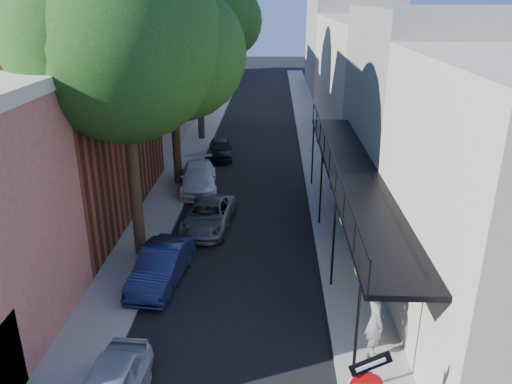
# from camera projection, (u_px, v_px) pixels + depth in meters

# --- Properties ---
(road_surface) EXTENTS (6.00, 64.00, 0.01)m
(road_surface) POSITION_uv_depth(u_px,v_px,m) (257.00, 129.00, 37.81)
(road_surface) COLOR black
(road_surface) RESTS_ON ground
(sidewalk_left) EXTENTS (2.00, 64.00, 0.12)m
(sidewalk_left) POSITION_uv_depth(u_px,v_px,m) (205.00, 128.00, 37.93)
(sidewalk_left) COLOR gray
(sidewalk_left) RESTS_ON ground
(sidewalk_right) EXTENTS (2.00, 64.00, 0.12)m
(sidewalk_right) POSITION_uv_depth(u_px,v_px,m) (310.00, 129.00, 37.66)
(sidewalk_right) COLOR gray
(sidewalk_right) RESTS_ON ground
(buildings_left) EXTENTS (10.10, 59.10, 12.00)m
(buildings_left) POSITION_uv_depth(u_px,v_px,m) (125.00, 64.00, 35.18)
(buildings_left) COLOR #D2776B
(buildings_left) RESTS_ON ground
(buildings_right) EXTENTS (9.80, 55.00, 10.00)m
(buildings_right) POSITION_uv_depth(u_px,v_px,m) (383.00, 72.00, 35.42)
(buildings_right) COLOR beige
(buildings_right) RESTS_ON ground
(oak_near) EXTENTS (7.48, 6.80, 11.42)m
(oak_near) POSITION_uv_depth(u_px,v_px,m) (137.00, 44.00, 16.68)
(oak_near) COLOR #352415
(oak_near) RESTS_ON ground
(oak_mid) EXTENTS (6.60, 6.00, 10.20)m
(oak_mid) POSITION_uv_depth(u_px,v_px,m) (179.00, 47.00, 24.40)
(oak_mid) COLOR #352415
(oak_mid) RESTS_ON ground
(oak_far) EXTENTS (7.70, 7.00, 11.90)m
(oak_far) POSITION_uv_depth(u_px,v_px,m) (204.00, 15.00, 32.37)
(oak_far) COLOR #352415
(oak_far) RESTS_ON ground
(parked_car_b) EXTENTS (1.84, 4.08, 1.30)m
(parked_car_b) POSITION_uv_depth(u_px,v_px,m) (162.00, 266.00, 17.30)
(parked_car_b) COLOR #161E45
(parked_car_b) RESTS_ON ground
(parked_car_c) EXTENTS (2.29, 4.32, 1.16)m
(parked_car_c) POSITION_uv_depth(u_px,v_px,m) (208.00, 216.00, 21.46)
(parked_car_c) COLOR #5B5E62
(parked_car_c) RESTS_ON ground
(parked_car_d) EXTENTS (2.40, 4.67, 1.29)m
(parked_car_d) POSITION_uv_depth(u_px,v_px,m) (198.00, 178.00, 25.77)
(parked_car_d) COLOR white
(parked_car_d) RESTS_ON ground
(parked_car_e) EXTENTS (1.79, 3.60, 1.18)m
(parked_car_e) POSITION_uv_depth(u_px,v_px,m) (220.00, 149.00, 30.85)
(parked_car_e) COLOR black
(parked_car_e) RESTS_ON ground
(pedestrian) EXTENTS (0.60, 0.80, 2.00)m
(pedestrian) POSITION_uv_depth(u_px,v_px,m) (375.00, 321.00, 13.56)
(pedestrian) COLOR slate
(pedestrian) RESTS_ON sidewalk_right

